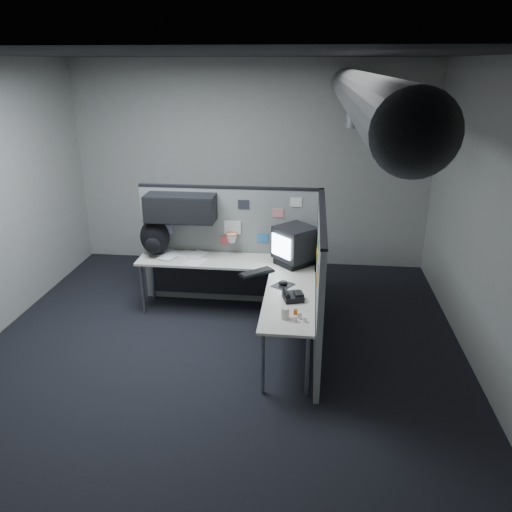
# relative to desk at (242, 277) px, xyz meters

# --- Properties ---
(room) EXTENTS (5.62, 5.62, 3.22)m
(room) POSITION_rel_desk_xyz_m (0.41, -0.70, 1.48)
(room) COLOR black
(room) RESTS_ON ground
(partition_back) EXTENTS (2.44, 0.42, 1.63)m
(partition_back) POSITION_rel_desk_xyz_m (-0.40, 0.53, 0.38)
(partition_back) COLOR slate
(partition_back) RESTS_ON ground
(partition_right) EXTENTS (0.07, 2.23, 1.63)m
(partition_right) POSITION_rel_desk_xyz_m (0.95, -0.49, 0.21)
(partition_right) COLOR slate
(partition_right) RESTS_ON ground
(desk) EXTENTS (2.31, 2.11, 0.73)m
(desk) POSITION_rel_desk_xyz_m (0.00, 0.00, 0.00)
(desk) COLOR beige
(desk) RESTS_ON ground
(monitor) EXTENTS (0.61, 0.61, 0.49)m
(monitor) POSITION_rel_desk_xyz_m (0.65, 0.23, 0.37)
(monitor) COLOR black
(monitor) RESTS_ON desk
(keyboard) EXTENTS (0.43, 0.41, 0.04)m
(keyboard) POSITION_rel_desk_xyz_m (0.20, -0.14, 0.14)
(keyboard) COLOR black
(keyboard) RESTS_ON desk
(mouse) EXTENTS (0.29, 0.30, 0.05)m
(mouse) POSITION_rel_desk_xyz_m (0.54, -0.44, 0.13)
(mouse) COLOR black
(mouse) RESTS_ON desk
(phone) EXTENTS (0.26, 0.27, 0.11)m
(phone) POSITION_rel_desk_xyz_m (0.67, -0.79, 0.16)
(phone) COLOR black
(phone) RESTS_ON desk
(bottles) EXTENTS (0.14, 0.16, 0.08)m
(bottles) POSITION_rel_desk_xyz_m (0.74, -1.23, 0.15)
(bottles) COLOR silver
(bottles) RESTS_ON desk
(cup) EXTENTS (0.10, 0.10, 0.12)m
(cup) POSITION_rel_desk_xyz_m (0.61, -1.23, 0.17)
(cup) COLOR beige
(cup) RESTS_ON desk
(papers) EXTENTS (0.80, 0.72, 0.02)m
(papers) POSITION_rel_desk_xyz_m (-0.88, 0.37, 0.13)
(papers) COLOR white
(papers) RESTS_ON desk
(backpack) EXTENTS (0.45, 0.43, 0.48)m
(backpack) POSITION_rel_desk_xyz_m (-1.21, 0.36, 0.35)
(backpack) COLOR black
(backpack) RESTS_ON desk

